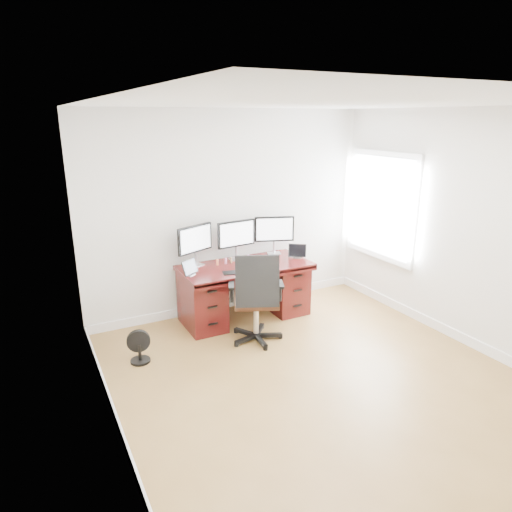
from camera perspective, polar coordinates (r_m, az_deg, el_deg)
name	(u,v)px	position (r m, az deg, el deg)	size (l,w,h in m)	color
ground	(324,384)	(4.84, 8.50, -15.56)	(4.50, 4.50, 0.00)	olive
back_wall	(230,213)	(6.16, -3.22, 5.38)	(4.00, 0.10, 2.70)	white
right_wall	(468,230)	(5.73, 24.97, 2.93)	(0.10, 4.50, 2.70)	white
desk	(245,289)	(6.07, -1.44, -4.14)	(1.70, 0.80, 0.75)	#400D0C
office_chair	(256,313)	(5.43, 0.04, -7.12)	(0.79, 0.79, 1.13)	black
floor_fan	(139,347)	(5.24, -14.38, -10.97)	(0.26, 0.22, 0.37)	black
monitor_left	(195,240)	(5.85, -7.63, 1.96)	(0.52, 0.24, 0.53)	silver
monitor_center	(236,235)	(6.06, -2.47, 2.63)	(0.55, 0.16, 0.53)	silver
monitor_right	(274,230)	(6.32, 2.30, 3.23)	(0.53, 0.22, 0.53)	silver
tablet_left	(190,268)	(5.57, -8.24, -1.52)	(0.24, 0.19, 0.19)	silver
tablet_right	(298,252)	(6.22, 5.23, 0.54)	(0.23, 0.19, 0.19)	silver
keyboard	(249,268)	(5.78, -0.94, -1.46)	(0.27, 0.12, 0.01)	white
trackpad	(267,265)	(5.90, 1.40, -1.11)	(0.14, 0.14, 0.01)	#B9BCC1
drawing_tablet	(232,273)	(5.62, -3.00, -2.07)	(0.23, 0.14, 0.01)	black
phone	(246,266)	(5.87, -1.28, -1.21)	(0.13, 0.07, 0.01)	black
figurine_orange	(217,262)	(5.91, -4.86, -0.73)	(0.03, 0.03, 0.08)	#EA7748
figurine_pink	(226,261)	(5.95, -3.80, -0.57)	(0.03, 0.03, 0.08)	pink
figurine_brown	(231,260)	(5.98, -3.14, -0.47)	(0.03, 0.03, 0.08)	olive
figurine_purple	(248,257)	(6.09, -0.96, -0.14)	(0.03, 0.03, 0.08)	#A06FCC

